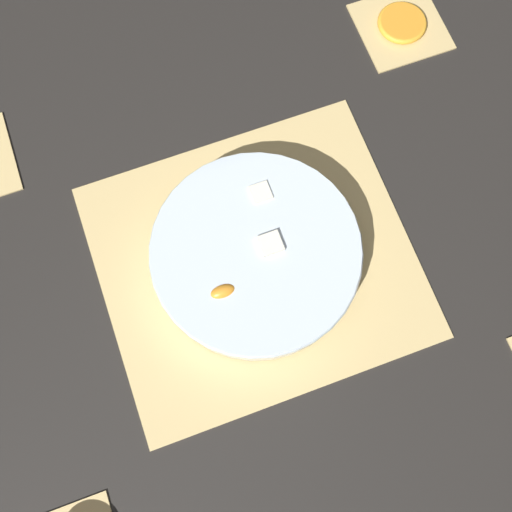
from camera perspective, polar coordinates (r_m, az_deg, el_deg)
The scene contains 5 objects.
ground_plane at distance 0.86m, azimuth 0.00°, elevation -0.51°, with size 6.00×6.00×0.00m, color black.
bamboo_mat_center at distance 0.86m, azimuth 0.00°, elevation -0.46°, with size 0.44×0.40×0.01m.
coaster_mat_far_right at distance 1.07m, azimuth 13.63°, elevation 20.51°, with size 0.14×0.14×0.01m.
fruit_salad_bowl at distance 0.83m, azimuth -0.02°, elevation 0.16°, with size 0.29×0.29×0.06m.
orange_slice_whole at distance 1.06m, azimuth 13.74°, elevation 20.76°, with size 0.08×0.08×0.01m.
Camera 1 is at (-0.08, -0.22, 0.83)m, focal length 42.00 mm.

